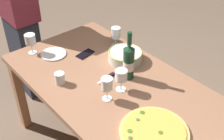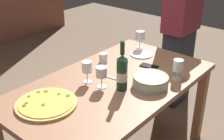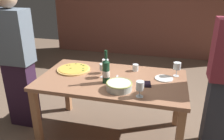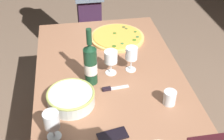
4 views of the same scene
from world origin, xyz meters
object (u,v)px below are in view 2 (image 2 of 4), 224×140
(cell_phone, at_px, (149,66))
(serving_bowl, at_px, (151,80))
(pizza_knife, at_px, (117,79))
(dining_table, at_px, (112,93))
(wine_glass_by_bottle, at_px, (140,36))
(cup_amber, at_px, (103,58))
(person_guest_left, at_px, (181,28))
(wine_bottle, at_px, (122,72))
(wine_glass_near_pizza, at_px, (101,73))
(pizza, at_px, (46,104))
(wine_glass_far_left, at_px, (178,66))
(wine_glass_far_right, at_px, (87,67))
(side_plate, at_px, (141,54))

(cell_phone, bearing_deg, serving_bowl, 25.08)
(serving_bowl, relative_size, pizza_knife, 1.64)
(dining_table, relative_size, wine_glass_by_bottle, 9.92)
(cup_amber, relative_size, person_guest_left, 0.05)
(wine_bottle, relative_size, wine_glass_near_pizza, 2.26)
(dining_table, height_order, cell_phone, cell_phone)
(pizza, bearing_deg, serving_bowl, -29.81)
(dining_table, height_order, wine_glass_far_left, wine_glass_far_left)
(wine_glass_far_left, xyz_separation_m, cup_amber, (-0.13, 0.62, -0.06))
(serving_bowl, relative_size, wine_glass_far_right, 1.59)
(serving_bowl, distance_m, wine_glass_far_right, 0.46)
(wine_glass_by_bottle, height_order, cup_amber, wine_glass_by_bottle)
(wine_bottle, xyz_separation_m, wine_glass_far_right, (-0.08, 0.26, -0.01))
(wine_glass_near_pizza, height_order, person_guest_left, person_guest_left)
(serving_bowl, bearing_deg, wine_glass_far_right, 123.03)
(wine_glass_far_right, height_order, cell_phone, wine_glass_far_right)
(wine_glass_near_pizza, relative_size, wine_glass_far_right, 0.96)
(cup_amber, bearing_deg, wine_glass_by_bottle, -4.82)
(dining_table, relative_size, cup_amber, 19.64)
(dining_table, distance_m, pizza, 0.53)
(pizza, relative_size, serving_bowl, 1.52)
(pizza, bearing_deg, dining_table, -13.56)
(wine_glass_far_left, relative_size, side_plate, 0.79)
(wine_glass_by_bottle, xyz_separation_m, side_plate, (-0.13, -0.11, -0.11))
(cell_phone, bearing_deg, wine_glass_far_left, 70.80)
(pizza_knife, bearing_deg, cell_phone, -8.55)
(side_plate, relative_size, person_guest_left, 0.12)
(wine_glass_by_bottle, xyz_separation_m, wine_glass_far_left, (-0.33, -0.58, -0.01))
(pizza, xyz_separation_m, cup_amber, (0.72, 0.16, 0.03))
(cup_amber, bearing_deg, person_guest_left, -10.66)
(wine_glass_near_pizza, relative_size, wine_glass_far_left, 1.00)
(side_plate, bearing_deg, wine_bottle, -157.40)
(pizza, height_order, cup_amber, cup_amber)
(wine_glass_by_bottle, distance_m, cell_phone, 0.43)
(dining_table, relative_size, wine_glass_far_left, 10.24)
(wine_glass_far_left, xyz_separation_m, cell_phone, (0.04, 0.28, -0.10))
(dining_table, bearing_deg, cell_phone, -8.86)
(cup_amber, distance_m, cell_phone, 0.39)
(wine_glass_near_pizza, bearing_deg, wine_glass_far_left, -37.51)
(wine_bottle, distance_m, wine_glass_far_right, 0.27)
(wine_glass_near_pizza, height_order, wine_glass_far_right, wine_glass_far_right)
(wine_glass_far_right, relative_size, cell_phone, 1.13)
(serving_bowl, bearing_deg, wine_glass_far_left, -23.38)
(serving_bowl, distance_m, cell_phone, 0.32)
(wine_glass_by_bottle, relative_size, cup_amber, 1.98)
(wine_bottle, xyz_separation_m, cell_phone, (0.43, 0.06, -0.13))
(wine_glass_far_left, height_order, cup_amber, wine_glass_far_left)
(wine_glass_far_left, relative_size, cell_phone, 1.09)
(serving_bowl, height_order, cup_amber, cup_amber)
(wine_glass_near_pizza, xyz_separation_m, wine_glass_by_bottle, (0.79, 0.23, 0.00))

